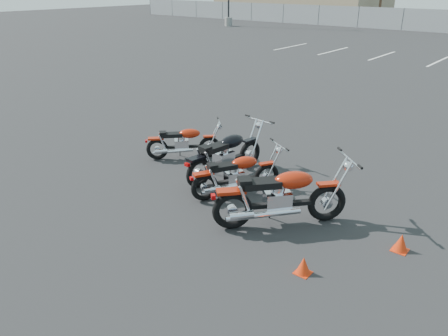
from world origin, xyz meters
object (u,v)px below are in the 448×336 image
Objects in this scene: motorcycle_front_red at (183,142)px; motorcycle_rear_red at (280,197)px; motorcycle_third_red at (236,175)px; motorcycle_second_black at (226,155)px.

motorcycle_rear_red reaches higher than motorcycle_front_red.
motorcycle_rear_red is at bearing -19.09° from motorcycle_third_red.
motorcycle_front_red is 3.64m from motorcycle_rear_red.
motorcycle_front_red is 0.69× the size of motorcycle_second_black.
motorcycle_front_red is 2.27m from motorcycle_third_red.
motorcycle_second_black reaches higher than motorcycle_third_red.
motorcycle_third_red is at bearing 160.91° from motorcycle_rear_red.
motorcycle_second_black is at bearing 142.36° from motorcycle_third_red.
motorcycle_second_black is 2.23m from motorcycle_rear_red.
motorcycle_third_red is (2.15, -0.74, 0.03)m from motorcycle_front_red.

